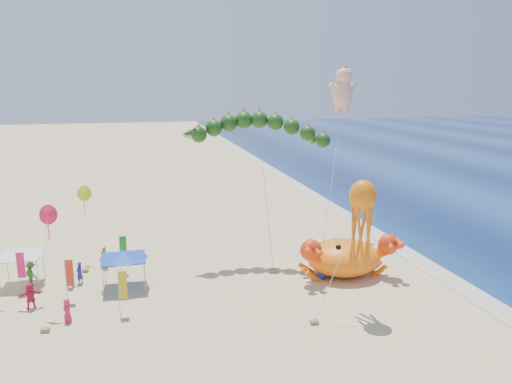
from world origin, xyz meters
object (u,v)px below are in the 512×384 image
cherub_kite (343,88)px  octopus_kite (362,218)px  canopy_white (20,253)px  crab_inflatable (344,256)px  canopy_blue (123,256)px  dragon_kite (258,134)px

cherub_kite → octopus_kite: bearing=-108.9°
octopus_kite → canopy_white: size_ratio=2.87×
crab_inflatable → canopy_blue: bearing=174.2°
octopus_kite → canopy_blue: octopus_kite is taller
octopus_kite → canopy_white: (-22.34, 10.30, -3.95)m
canopy_blue → canopy_white: size_ratio=1.10×
cherub_kite → octopus_kite: size_ratio=1.84×
octopus_kite → canopy_blue: bearing=152.1°
cherub_kite → octopus_kite: cherub_kite is taller
dragon_kite → cherub_kite: size_ratio=0.75×
cherub_kite → canopy_blue: (-20.81, -9.33, -11.80)m
crab_inflatable → canopy_white: size_ratio=2.55×
canopy_white → canopy_blue: bearing=-17.9°
canopy_blue → cherub_kite: bearing=24.1°
dragon_kite → octopus_kite: 12.90m
cherub_kite → canopy_blue: bearing=-155.9°
crab_inflatable → dragon_kite: bearing=136.4°
octopus_kite → canopy_white: bearing=155.3°
crab_inflatable → dragon_kite: (-5.60, 5.33, 9.19)m
canopy_blue → crab_inflatable: bearing=-5.8°
octopus_kite → crab_inflatable: bearing=74.2°
dragon_kite → octopus_kite: bearing=-71.6°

